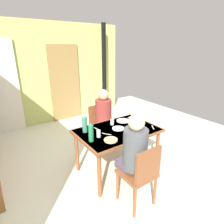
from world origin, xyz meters
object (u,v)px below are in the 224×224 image
Objects in this scene: chair_far_diner at (100,124)px; water_bottle_green_near at (85,124)px; person_far_diner at (104,113)px; water_bottle_green_far at (91,133)px; dining_table at (117,134)px; chair_near_diner at (141,173)px; person_near_diner at (134,148)px.

water_bottle_green_near is (-0.61, -0.55, 0.35)m from chair_far_diner.
chair_far_diner is at bearing -90.00° from person_far_diner.
water_bottle_green_far is at bearing 47.15° from person_far_diner.
dining_table is 0.54m from water_bottle_green_near.
dining_table is 0.81m from chair_near_diner.
chair_near_diner is 0.82m from water_bottle_green_far.
person_far_diner reaches higher than water_bottle_green_near.
dining_table is at bearing 74.39° from chair_near_diner.
water_bottle_green_near is at bearing 34.39° from person_far_diner.
water_bottle_green_far is at bearing 118.44° from person_near_diner.
chair_far_diner is 0.31m from person_far_diner.
person_near_diner reaches higher than chair_far_diner.
person_near_diner reaches higher than dining_table.
water_bottle_green_near is 1.03× the size of water_bottle_green_far.
dining_table is at bearing 9.56° from water_bottle_green_far.
water_bottle_green_far reaches higher than chair_far_diner.
person_far_diner is 2.86× the size of water_bottle_green_far.
water_bottle_green_far is (-0.67, -0.86, 0.35)m from chair_far_diner.
chair_near_diner is at bearing -76.71° from water_bottle_green_near.
dining_table is at bearing -26.09° from water_bottle_green_near.
chair_near_diner is 1.59m from chair_far_diner.
person_near_diner is at bearing -61.56° from water_bottle_green_far.
dining_table is 4.46× the size of water_bottle_green_near.
chair_near_diner is 1.48m from person_far_diner.
chair_far_diner is (0.16, 0.77, -0.14)m from dining_table.
water_bottle_green_far is (-0.30, 0.55, 0.07)m from person_near_diner.
chair_far_diner is at bearing 42.28° from water_bottle_green_near.
water_bottle_green_far reaches higher than chair_near_diner.
dining_table is at bearing 71.25° from person_near_diner.
water_bottle_green_far is (-0.30, 0.69, 0.35)m from chair_near_diner.
water_bottle_green_near is (-0.45, 0.22, 0.21)m from dining_table.
chair_far_diner is 1.14m from water_bottle_green_far.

